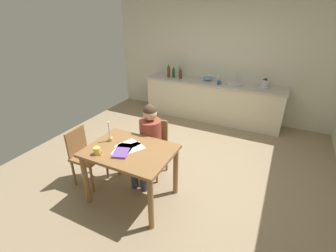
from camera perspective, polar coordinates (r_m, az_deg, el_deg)
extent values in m
cube|color=#937F60|center=(4.09, 0.51, -10.06)|extent=(5.20, 5.20, 0.04)
cube|color=beige|center=(5.85, 12.09, 14.85)|extent=(5.20, 0.12, 2.60)
cube|color=beige|center=(5.75, 10.33, 5.76)|extent=(3.11, 0.60, 0.86)
cube|color=#B7B2A8|center=(5.61, 10.70, 10.07)|extent=(3.15, 0.64, 0.04)
cube|color=olive|center=(3.11, -9.08, -5.85)|extent=(1.11, 0.81, 0.04)
cylinder|color=olive|center=(3.41, -18.99, -12.01)|extent=(0.07, 0.07, 0.74)
cylinder|color=olive|center=(2.91, -4.13, -18.05)|extent=(0.07, 0.07, 0.74)
cylinder|color=olive|center=(3.81, -11.86, -6.55)|extent=(0.07, 0.07, 0.74)
cylinder|color=olive|center=(3.38, 1.84, -10.71)|extent=(0.07, 0.07, 0.74)
cube|color=olive|center=(3.69, -3.88, -5.24)|extent=(0.41, 0.41, 0.04)
cube|color=olive|center=(3.73, -2.61, -1.15)|extent=(0.36, 0.04, 0.40)
cylinder|color=olive|center=(3.78, -7.32, -9.00)|extent=(0.04, 0.04, 0.47)
cylinder|color=olive|center=(3.63, -2.69, -10.39)|extent=(0.04, 0.04, 0.47)
cylinder|color=olive|center=(4.02, -4.74, -6.51)|extent=(0.04, 0.04, 0.47)
cylinder|color=olive|center=(3.88, -0.33, -7.70)|extent=(0.04, 0.04, 0.47)
cylinder|color=brown|center=(3.56, -4.15, -2.33)|extent=(0.32, 0.32, 0.50)
sphere|color=#D8AD8C|center=(3.41, -4.34, 3.00)|extent=(0.20, 0.20, 0.20)
sphere|color=#473323|center=(3.39, -4.36, 3.62)|extent=(0.19, 0.19, 0.19)
cylinder|color=#383847|center=(3.59, -6.63, -6.88)|extent=(0.14, 0.38, 0.13)
cylinder|color=#383847|center=(3.59, -8.05, -11.37)|extent=(0.10, 0.10, 0.45)
cylinder|color=#383847|center=(3.52, -4.38, -7.52)|extent=(0.14, 0.38, 0.13)
cylinder|color=#383847|center=(3.52, -5.80, -12.11)|extent=(0.10, 0.10, 0.45)
cube|color=olive|center=(3.71, -18.42, -6.95)|extent=(0.41, 0.41, 0.04)
cube|color=olive|center=(3.73, -21.01, -3.50)|extent=(0.04, 0.36, 0.40)
cylinder|color=olive|center=(3.64, -17.62, -11.97)|extent=(0.04, 0.04, 0.44)
cylinder|color=olive|center=(3.84, -14.34, -9.26)|extent=(0.04, 0.04, 0.44)
cylinder|color=olive|center=(3.85, -21.53, -10.38)|extent=(0.04, 0.04, 0.44)
cylinder|color=olive|center=(4.04, -18.20, -7.92)|extent=(0.04, 0.04, 0.44)
cylinder|color=#F2CC4C|center=(3.08, -16.55, -5.68)|extent=(0.08, 0.08, 0.09)
torus|color=#F2CC4C|center=(3.05, -15.90, -5.83)|extent=(0.06, 0.01, 0.06)
cylinder|color=gold|center=(3.34, -13.54, -3.07)|extent=(0.06, 0.06, 0.05)
cylinder|color=white|center=(3.27, -13.80, -0.89)|extent=(0.02, 0.02, 0.24)
cube|color=#7148A1|center=(3.03, -11.15, -6.30)|extent=(0.24, 0.27, 0.03)
cube|color=white|center=(3.13, -8.57, -5.18)|extent=(0.33, 0.36, 0.00)
cube|color=white|center=(3.12, -10.64, -5.43)|extent=(0.27, 0.34, 0.00)
cube|color=white|center=(3.20, -9.55, -4.49)|extent=(0.29, 0.35, 0.00)
cylinder|color=#B2B7BC|center=(5.50, 15.45, 9.69)|extent=(0.36, 0.36, 0.04)
cylinder|color=silver|center=(5.63, 15.92, 11.05)|extent=(0.02, 0.02, 0.24)
cylinder|color=#593319|center=(5.88, 0.16, 12.67)|extent=(0.07, 0.07, 0.24)
cylinder|color=#593319|center=(5.85, 0.16, 14.11)|extent=(0.03, 0.03, 0.06)
cylinder|color=#194C23|center=(5.89, 1.35, 12.45)|extent=(0.06, 0.06, 0.20)
cylinder|color=#194C23|center=(5.86, 1.36, 13.61)|extent=(0.03, 0.03, 0.05)
cylinder|color=#8C999E|center=(5.94, 2.78, 12.71)|extent=(0.07, 0.07, 0.23)
cylinder|color=#8C999E|center=(5.91, 2.81, 14.05)|extent=(0.03, 0.03, 0.06)
cylinder|color=#593319|center=(5.76, 2.98, 12.11)|extent=(0.07, 0.07, 0.19)
cylinder|color=#593319|center=(5.74, 3.01, 13.28)|extent=(0.03, 0.03, 0.05)
ellipsoid|color=#668C99|center=(5.69, 9.42, 11.12)|extent=(0.22, 0.22, 0.10)
cylinder|color=#B7BABF|center=(5.41, 22.03, 9.23)|extent=(0.18, 0.18, 0.18)
cone|color=#262628|center=(5.38, 22.23, 10.34)|extent=(0.11, 0.11, 0.04)
cylinder|color=silver|center=(5.73, 11.76, 10.54)|extent=(0.06, 0.06, 0.00)
cylinder|color=silver|center=(5.72, 11.79, 10.90)|extent=(0.01, 0.01, 0.07)
cone|color=silver|center=(5.70, 11.86, 11.62)|extent=(0.07, 0.07, 0.08)
cylinder|color=silver|center=(5.76, 10.61, 10.72)|extent=(0.06, 0.06, 0.00)
cylinder|color=silver|center=(5.75, 10.64, 11.07)|extent=(0.01, 0.01, 0.07)
cone|color=silver|center=(5.73, 10.71, 11.80)|extent=(0.07, 0.07, 0.08)
cylinder|color=silver|center=(5.78, 9.69, 10.86)|extent=(0.06, 0.06, 0.00)
cylinder|color=silver|center=(5.77, 9.72, 11.21)|extent=(0.01, 0.01, 0.07)
cone|color=silver|center=(5.76, 9.77, 11.93)|extent=(0.07, 0.07, 0.08)
cylinder|color=#33598C|center=(5.41, 11.99, 10.08)|extent=(0.07, 0.07, 0.09)
torus|color=#33598C|center=(5.40, 12.41, 10.06)|extent=(0.06, 0.01, 0.06)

